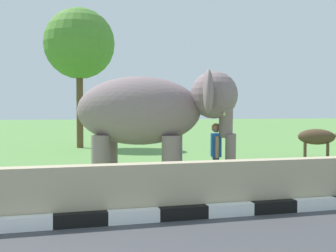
% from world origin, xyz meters
% --- Properties ---
extents(barrier_parapet, '(28.00, 0.36, 1.00)m').
position_xyz_m(barrier_parapet, '(2.00, 4.50, 0.50)').
color(barrier_parapet, tan).
rests_on(barrier_parapet, ground_plane).
extents(elephant, '(4.06, 3.09, 2.93)m').
position_xyz_m(elephant, '(3.83, 7.17, 1.92)').
color(elephant, gray).
rests_on(elephant, ground_plane).
extents(person_handler, '(0.34, 0.65, 1.66)m').
position_xyz_m(person_handler, '(5.37, 6.83, 0.93)').
color(person_handler, navy).
rests_on(person_handler, ground_plane).
extents(cow_mid, '(1.78, 1.44, 1.23)m').
position_xyz_m(cow_mid, '(12.12, 12.29, 0.87)').
color(cow_mid, '#473323').
rests_on(cow_mid, ground_plane).
extents(tree_distant, '(3.80, 3.80, 7.54)m').
position_xyz_m(tree_distant, '(2.76, 20.10, 5.60)').
color(tree_distant, brown).
rests_on(tree_distant, ground_plane).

